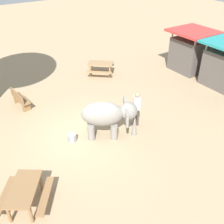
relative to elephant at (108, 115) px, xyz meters
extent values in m
plane|color=tan|center=(-0.72, -0.88, -1.03)|extent=(60.00, 60.00, 0.00)
cylinder|color=gray|center=(-0.08, 0.32, -0.69)|extent=(0.30, 0.30, 0.69)
cylinder|color=gray|center=(0.32, 0.07, -0.69)|extent=(0.30, 0.30, 0.69)
cylinder|color=gray|center=(-0.57, -0.49, -0.69)|extent=(0.30, 0.30, 0.69)
cylinder|color=gray|center=(-0.17, -0.73, -0.69)|extent=(0.30, 0.30, 0.69)
ellipsoid|color=gray|center=(-0.13, -0.21, 0.07)|extent=(1.63, 1.92, 1.03)
sphere|color=gray|center=(0.42, 0.70, 0.20)|extent=(0.73, 0.73, 0.73)
cone|color=gray|center=(0.57, 0.93, -0.45)|extent=(0.23, 0.23, 1.15)
cube|color=gray|center=(-0.05, 0.86, 0.20)|extent=(0.56, 0.39, 0.55)
cube|color=gray|center=(0.78, 0.35, 0.20)|extent=(0.56, 0.39, 0.55)
cylinder|color=#3F3833|center=(0.06, 1.49, -0.62)|extent=(0.14, 0.14, 0.82)
cylinder|color=#3F3833|center=(-0.12, 1.50, -0.62)|extent=(0.14, 0.14, 0.82)
cylinder|color=silver|center=(-0.03, 1.49, 0.08)|extent=(0.32, 0.32, 0.58)
sphere|color=tan|center=(-0.03, 1.49, 0.48)|extent=(0.22, 0.22, 0.22)
cylinder|color=silver|center=(0.18, 1.48, 0.09)|extent=(0.09, 0.09, 0.55)
cylinder|color=silver|center=(-0.24, 1.50, 0.09)|extent=(0.09, 0.09, 0.55)
cube|color=olive|center=(-4.35, -2.33, -0.58)|extent=(1.43, 0.55, 0.06)
cube|color=olive|center=(-4.33, -2.50, -0.35)|extent=(1.40, 0.21, 0.40)
cube|color=olive|center=(-4.87, -2.38, -0.82)|extent=(0.12, 0.37, 0.42)
cube|color=olive|center=(-3.83, -2.27, -0.82)|extent=(0.12, 0.37, 0.42)
cube|color=olive|center=(1.57, -4.04, -0.28)|extent=(1.69, 1.51, 0.06)
cylinder|color=olive|center=(2.24, -4.11, -0.67)|extent=(0.10, 0.10, 0.72)
cylinder|color=olive|center=(1.88, -4.64, -0.67)|extent=(0.10, 0.10, 0.72)
cylinder|color=olive|center=(1.26, -3.44, -0.67)|extent=(0.10, 0.10, 0.72)
cylinder|color=olive|center=(0.89, -3.96, -0.67)|extent=(0.10, 0.10, 0.72)
cube|color=olive|center=(1.92, -3.53, -0.59)|extent=(1.37, 1.05, 0.05)
cube|color=olive|center=(1.22, -4.55, -0.59)|extent=(1.37, 1.05, 0.05)
cube|color=#9E7A51|center=(-5.40, 2.91, -0.28)|extent=(1.57, 1.66, 0.06)
cylinder|color=#9E7A51|center=(-5.26, 3.58, -0.67)|extent=(0.10, 0.10, 0.72)
cylinder|color=#9E7A51|center=(-4.77, 3.17, -0.67)|extent=(0.10, 0.10, 0.72)
cylinder|color=#9E7A51|center=(-6.03, 2.65, -0.67)|extent=(0.10, 0.10, 0.72)
cylinder|color=#9E7A51|center=(-5.54, 2.24, -0.67)|extent=(0.10, 0.10, 0.72)
cube|color=#9E7A51|center=(-5.88, 3.31, -0.59)|extent=(1.14, 1.31, 0.05)
cube|color=#9E7A51|center=(-4.92, 2.51, -0.59)|extent=(1.14, 1.31, 0.05)
cube|color=#59514C|center=(-2.97, 7.99, -0.03)|extent=(2.00, 1.80, 2.00)
cube|color=#C63833|center=(-2.97, 7.99, 1.43)|extent=(2.50, 2.50, 0.12)
cylinder|color=gray|center=(-2.07, 8.80, 0.17)|extent=(0.10, 0.10, 2.40)
cylinder|color=gray|center=(-2.07, 7.18, 0.17)|extent=(0.10, 0.10, 2.40)
cylinder|color=gray|center=(-3.87, 8.80, 0.17)|extent=(0.10, 0.10, 2.40)
cylinder|color=gray|center=(-3.87, 7.18, 0.17)|extent=(0.10, 0.10, 2.40)
cylinder|color=gray|center=(-1.27, 8.80, 0.17)|extent=(0.10, 0.10, 2.40)
cylinder|color=gray|center=(-1.27, 7.18, 0.17)|extent=(0.10, 0.10, 2.40)
cylinder|color=gray|center=(-0.53, -1.44, -0.87)|extent=(0.36, 0.36, 0.32)
camera|label=1|loc=(7.53, -4.79, 5.95)|focal=42.33mm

